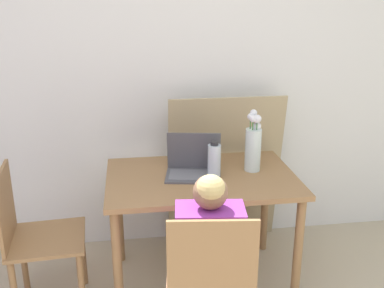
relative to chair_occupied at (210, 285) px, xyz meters
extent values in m
cube|color=white|center=(-0.12, 1.24, 0.81)|extent=(6.40, 0.05, 2.50)
cube|color=olive|center=(0.07, 0.65, 0.25)|extent=(1.08, 0.71, 0.03)
cylinder|color=olive|center=(-0.43, 0.35, -0.10)|extent=(0.05, 0.05, 0.68)
cylinder|color=olive|center=(0.56, 0.35, -0.10)|extent=(0.05, 0.05, 0.68)
cylinder|color=olive|center=(-0.43, 0.96, -0.10)|extent=(0.05, 0.05, 0.68)
cylinder|color=olive|center=(0.56, 0.96, -0.10)|extent=(0.05, 0.05, 0.68)
cube|color=olive|center=(0.01, 0.06, -0.01)|extent=(0.44, 0.44, 0.02)
cube|color=olive|center=(-0.01, -0.13, 0.20)|extent=(0.38, 0.06, 0.40)
cube|color=olive|center=(-0.81, 0.55, -0.01)|extent=(0.43, 0.43, 0.02)
cube|color=olive|center=(-1.00, 0.54, 0.20)|extent=(0.05, 0.38, 0.40)
cylinder|color=olive|center=(-0.62, 0.39, -0.23)|extent=(0.04, 0.04, 0.42)
cylinder|color=olive|center=(-0.65, 0.73, -0.23)|extent=(0.04, 0.04, 0.42)
cylinder|color=olive|center=(-0.99, 0.71, -0.23)|extent=(0.04, 0.04, 0.42)
cube|color=purple|center=(0.01, 0.06, 0.18)|extent=(0.33, 0.22, 0.36)
sphere|color=#936B4C|center=(0.01, 0.06, 0.44)|extent=(0.16, 0.16, 0.16)
sphere|color=#D8BC72|center=(0.01, 0.05, 0.46)|extent=(0.13, 0.13, 0.13)
cylinder|color=navy|center=(0.09, 0.20, 0.01)|extent=(0.12, 0.29, 0.09)
cylinder|color=navy|center=(-0.05, 0.21, 0.01)|extent=(0.12, 0.29, 0.09)
cylinder|color=navy|center=(0.11, 0.33, -0.22)|extent=(0.08, 0.08, 0.44)
cylinder|color=navy|center=(-0.03, 0.35, -0.22)|extent=(0.08, 0.08, 0.44)
cylinder|color=purple|center=(0.16, 0.26, 0.20)|extent=(0.08, 0.24, 0.06)
cylinder|color=purple|center=(-0.10, 0.29, 0.20)|extent=(0.08, 0.24, 0.06)
cube|color=#4C4C51|center=(0.02, 0.65, 0.27)|extent=(0.35, 0.28, 0.01)
cube|color=slate|center=(0.02, 0.65, 0.28)|extent=(0.30, 0.20, 0.00)
cube|color=#4C4C51|center=(0.03, 0.75, 0.39)|extent=(0.31, 0.09, 0.22)
cube|color=black|center=(0.04, 0.75, 0.39)|extent=(0.28, 0.07, 0.20)
cylinder|color=silver|center=(0.38, 0.70, 0.39)|extent=(0.09, 0.09, 0.25)
cylinder|color=#3D7A38|center=(0.40, 0.70, 0.43)|extent=(0.01, 0.01, 0.22)
sphere|color=white|center=(0.40, 0.70, 0.53)|extent=(0.05, 0.05, 0.05)
cylinder|color=#3D7A38|center=(0.38, 0.72, 0.46)|extent=(0.01, 0.01, 0.29)
sphere|color=white|center=(0.38, 0.72, 0.61)|extent=(0.04, 0.04, 0.04)
cylinder|color=#3D7A38|center=(0.36, 0.70, 0.45)|extent=(0.01, 0.01, 0.28)
sphere|color=white|center=(0.36, 0.70, 0.59)|extent=(0.04, 0.04, 0.04)
cylinder|color=#3D7A38|center=(0.37, 0.68, 0.45)|extent=(0.01, 0.01, 0.27)
sphere|color=white|center=(0.37, 0.68, 0.59)|extent=(0.04, 0.04, 0.04)
cylinder|color=#3D7A38|center=(0.39, 0.68, 0.45)|extent=(0.01, 0.01, 0.27)
sphere|color=white|center=(0.39, 0.68, 0.58)|extent=(0.05, 0.05, 0.05)
cylinder|color=silver|center=(0.13, 0.63, 0.36)|extent=(0.07, 0.07, 0.19)
cylinder|color=#262628|center=(0.13, 0.63, 0.47)|extent=(0.04, 0.04, 0.02)
cube|color=tan|center=(0.30, 1.10, 0.09)|extent=(0.78, 0.17, 1.08)
camera|label=1|loc=(-0.33, -1.70, 1.27)|focal=42.00mm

